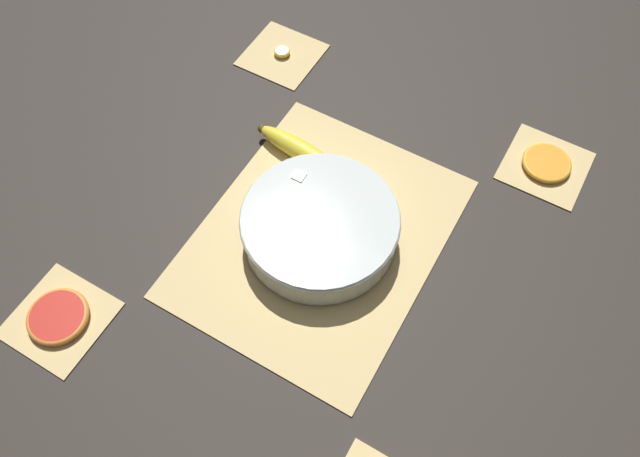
{
  "coord_description": "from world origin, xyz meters",
  "views": [
    {
      "loc": [
        0.47,
        0.27,
        0.95
      ],
      "look_at": [
        0.0,
        0.0,
        0.03
      ],
      "focal_mm": 35.0,
      "sensor_mm": 36.0,
      "label": 1
    }
  ],
  "objects_px": {
    "orange_slice_whole": "(547,163)",
    "grapefruit_slice": "(58,317)",
    "banana_coin_single": "(282,52)",
    "fruit_salad_bowl": "(320,225)",
    "whole_banana": "(298,149)"
  },
  "relations": [
    {
      "from": "orange_slice_whole",
      "to": "grapefruit_slice",
      "type": "bearing_deg",
      "value": -40.13
    },
    {
      "from": "banana_coin_single",
      "to": "grapefruit_slice",
      "type": "height_order",
      "value": "grapefruit_slice"
    },
    {
      "from": "fruit_salad_bowl",
      "to": "banana_coin_single",
      "type": "distance_m",
      "value": 0.45
    },
    {
      "from": "orange_slice_whole",
      "to": "banana_coin_single",
      "type": "bearing_deg",
      "value": -90.0
    },
    {
      "from": "whole_banana",
      "to": "orange_slice_whole",
      "type": "distance_m",
      "value": 0.46
    },
    {
      "from": "whole_banana",
      "to": "grapefruit_slice",
      "type": "xyz_separation_m",
      "value": [
        0.47,
        -0.17,
        -0.01
      ]
    },
    {
      "from": "whole_banana",
      "to": "banana_coin_single",
      "type": "height_order",
      "value": "whole_banana"
    },
    {
      "from": "whole_banana",
      "to": "grapefruit_slice",
      "type": "height_order",
      "value": "whole_banana"
    },
    {
      "from": "fruit_salad_bowl",
      "to": "banana_coin_single",
      "type": "height_order",
      "value": "fruit_salad_bowl"
    },
    {
      "from": "fruit_salad_bowl",
      "to": "whole_banana",
      "type": "height_order",
      "value": "fruit_salad_bowl"
    },
    {
      "from": "orange_slice_whole",
      "to": "banana_coin_single",
      "type": "distance_m",
      "value": 0.58
    },
    {
      "from": "grapefruit_slice",
      "to": "fruit_salad_bowl",
      "type": "bearing_deg",
      "value": 139.94
    },
    {
      "from": "fruit_salad_bowl",
      "to": "orange_slice_whole",
      "type": "bearing_deg",
      "value": 139.79
    },
    {
      "from": "banana_coin_single",
      "to": "orange_slice_whole",
      "type": "bearing_deg",
      "value": 90.0
    },
    {
      "from": "fruit_salad_bowl",
      "to": "whole_banana",
      "type": "xyz_separation_m",
      "value": [
        -0.13,
        -0.12,
        -0.02
      ]
    }
  ]
}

